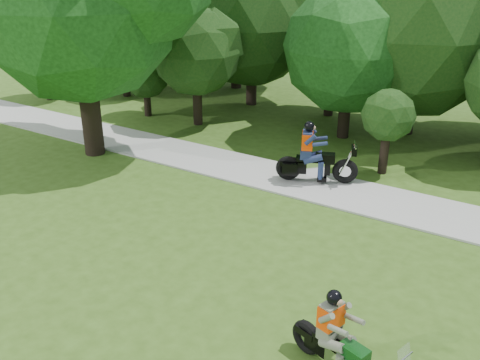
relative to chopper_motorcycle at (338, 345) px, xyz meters
The scene contains 4 objects.
walkway 6.96m from the chopper_motorcycle, 97.02° to the left, with size 60.00×2.20×0.06m, color #A7A7A1.
tree_line 14.16m from the chopper_motorcycle, 94.98° to the left, with size 39.56×11.85×7.38m.
chopper_motorcycle is the anchor object (origin of this frame).
touring_motorcycle 8.05m from the chopper_motorcycle, 118.24° to the left, with size 2.38×1.47×1.91m.
Camera 1 is at (3.22, -5.73, 6.68)m, focal length 40.00 mm.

